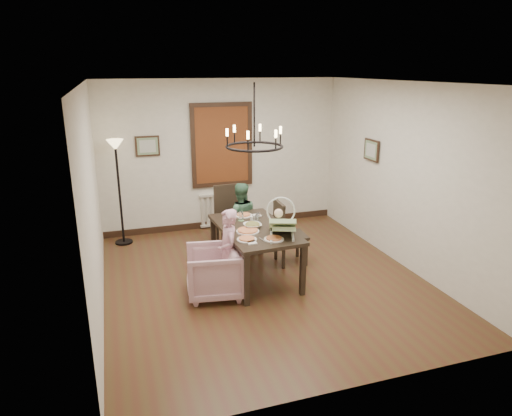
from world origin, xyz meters
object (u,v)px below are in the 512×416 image
elderly_woman (228,259)px  drinking_glass (257,220)px  chair_right (291,232)px  floor_lamp (120,194)px  armchair (214,272)px  seated_man (240,224)px  baby_bouncer (282,223)px  chair_far (231,218)px  dining_table (254,233)px

elderly_woman → drinking_glass: (0.56, 0.48, 0.34)m
elderly_woman → drinking_glass: size_ratio=7.61×
chair_right → floor_lamp: (-2.50, 1.69, 0.38)m
drinking_glass → floor_lamp: (-1.87, 1.88, 0.06)m
armchair → elderly_woman: 0.26m
elderly_woman → seated_man: bearing=158.9°
armchair → floor_lamp: 2.68m
baby_bouncer → chair_right: bearing=79.0°
baby_bouncer → drinking_glass: baby_bouncer is taller
chair_far → elderly_woman: bearing=-106.3°
floor_lamp → chair_far: bearing=-24.9°
drinking_glass → baby_bouncer: bearing=-72.1°
chair_far → chair_right: chair_far is taller
chair_far → seated_man: bearing=-68.0°
baby_bouncer → floor_lamp: (-2.06, 2.44, -0.06)m
chair_right → elderly_woman: bearing=120.9°
armchair → baby_bouncer: (0.95, -0.06, 0.62)m
baby_bouncer → floor_lamp: 3.19m
baby_bouncer → dining_table: bearing=139.8°
chair_far → floor_lamp: size_ratio=0.61×
chair_right → elderly_woman: chair_right is taller
chair_far → elderly_woman: 1.60m
dining_table → chair_right: bearing=20.2°
drinking_glass → elderly_woman: bearing=-139.4°
armchair → elderly_woman: (0.20, 0.02, 0.16)m
elderly_woman → seated_man: seated_man is taller
baby_bouncer → floor_lamp: size_ratio=0.32×
elderly_woman → chair_far: bearing=165.2°
dining_table → baby_bouncer: size_ratio=2.99×
chair_far → floor_lamp: floor_lamp is taller
elderly_woman → drinking_glass: bearing=132.0°
armchair → seated_man: seated_man is taller
baby_bouncer → chair_far: bearing=120.1°
floor_lamp → chair_right: bearing=-34.1°
elderly_woman → seated_man: (0.54, 1.31, 0.00)m
chair_right → armchair: chair_right is taller
chair_far → seated_man: size_ratio=1.09×
elderly_woman → baby_bouncer: (0.74, -0.08, 0.47)m
seated_man → floor_lamp: bearing=-19.4°
seated_man → baby_bouncer: bearing=108.3°
chair_right → floor_lamp: bearing=57.6°
baby_bouncer → elderly_woman: bearing=-166.7°
dining_table → elderly_woman: size_ratio=1.72×
dining_table → floor_lamp: (-1.80, 2.00, 0.21)m
dining_table → chair_right: chair_right is taller
dining_table → baby_bouncer: bearing=-63.5°
dining_table → elderly_woman: bearing=-147.1°
armchair → baby_bouncer: size_ratio=1.31×
dining_table → seated_man: size_ratio=1.71×
seated_man → drinking_glass: (0.02, -0.83, 0.34)m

